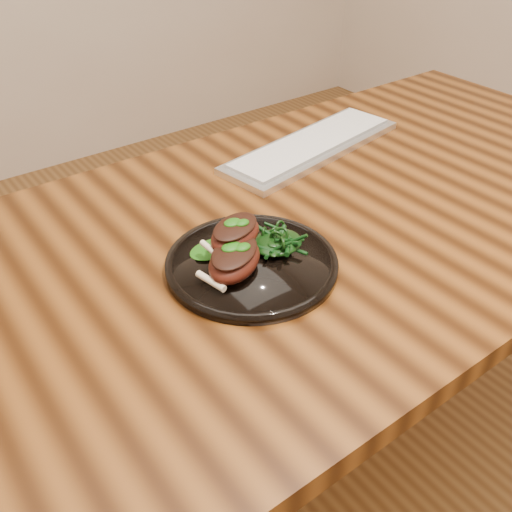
# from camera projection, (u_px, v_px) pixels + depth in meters

# --- Properties ---
(desk) EXTENTS (1.60, 0.80, 0.75)m
(desk) POSITION_uv_depth(u_px,v_px,m) (319.00, 248.00, 1.08)
(desk) COLOR black
(desk) RESTS_ON ground
(plate) EXTENTS (0.27, 0.27, 0.02)m
(plate) POSITION_uv_depth(u_px,v_px,m) (252.00, 263.00, 0.89)
(plate) COLOR black
(plate) RESTS_ON desk
(lamb_chop_front) EXTENTS (0.13, 0.12, 0.05)m
(lamb_chop_front) POSITION_uv_depth(u_px,v_px,m) (234.00, 259.00, 0.85)
(lamb_chop_front) COLOR #49170E
(lamb_chop_front) RESTS_ON plate
(lamb_chop_back) EXTENTS (0.12, 0.10, 0.04)m
(lamb_chop_back) POSITION_uv_depth(u_px,v_px,m) (235.00, 233.00, 0.87)
(lamb_chop_back) COLOR #49170E
(lamb_chop_back) RESTS_ON plate
(herb_smear) EXTENTS (0.08, 0.05, 0.01)m
(herb_smear) POSITION_uv_depth(u_px,v_px,m) (213.00, 249.00, 0.91)
(herb_smear) COLOR #0D4607
(herb_smear) RESTS_ON plate
(greens_heap) EXTENTS (0.09, 0.08, 0.03)m
(greens_heap) POSITION_uv_depth(u_px,v_px,m) (277.00, 240.00, 0.91)
(greens_heap) COLOR black
(greens_heap) RESTS_ON plate
(keyboard) EXTENTS (0.47, 0.21, 0.02)m
(keyboard) POSITION_uv_depth(u_px,v_px,m) (312.00, 146.00, 1.23)
(keyboard) COLOR silver
(keyboard) RESTS_ON desk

